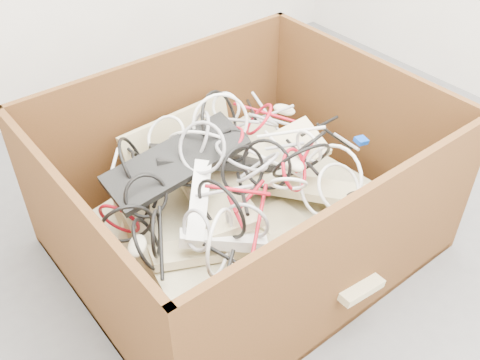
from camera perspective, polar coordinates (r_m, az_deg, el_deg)
ground at (r=2.16m, az=7.08°, el=-6.52°), size 3.00×3.00×0.00m
cardboard_box at (r=2.03m, az=-0.03°, el=-3.76°), size 1.25×1.04×0.62m
keyboard_pile at (r=1.96m, az=-0.87°, el=-0.89°), size 0.98×1.00×0.42m
mice_scatter at (r=1.86m, az=1.57°, el=-0.41°), size 0.92×0.69×0.19m
power_strip_left at (r=1.75m, az=-4.30°, el=-2.26°), size 0.24×0.27×0.13m
power_strip_right at (r=1.71m, az=-1.76°, el=-6.34°), size 0.26×0.20×0.09m
vga_plug at (r=2.12m, az=12.50°, el=4.04°), size 0.05×0.05×0.03m
cable_tangle at (r=1.83m, az=-1.47°, el=1.23°), size 1.03×0.85×0.40m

